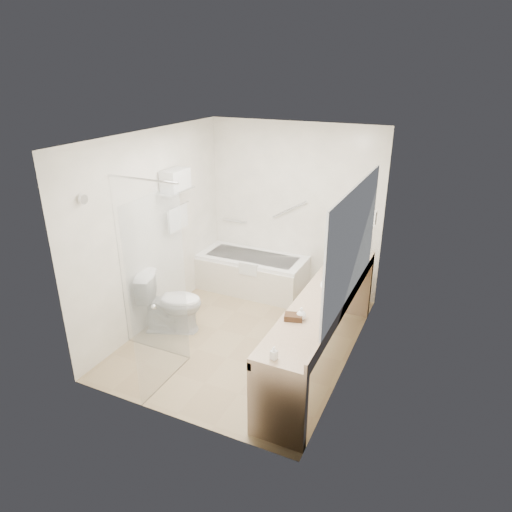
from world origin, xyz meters
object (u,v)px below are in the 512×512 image
at_px(bathtub, 252,273).
at_px(water_bottle_left, 343,270).
at_px(vanity_counter, 323,315).
at_px(toilet, 171,303).
at_px(amenity_basket, 293,317).

distance_m(bathtub, water_bottle_left, 1.86).
relative_size(vanity_counter, toilet, 3.37).
height_order(vanity_counter, toilet, vanity_counter).
height_order(toilet, water_bottle_left, water_bottle_left).
relative_size(toilet, water_bottle_left, 4.04).
xyz_separation_m(vanity_counter, amenity_basket, (-0.14, -0.56, 0.24)).
xyz_separation_m(toilet, water_bottle_left, (2.01, 0.72, 0.55)).
height_order(bathtub, water_bottle_left, water_bottle_left).
bearing_deg(bathtub, water_bottle_left, -26.00).
bearing_deg(toilet, bathtub, -38.25).
relative_size(toilet, amenity_basket, 4.48).
bearing_deg(toilet, amenity_basket, -125.59).
distance_m(toilet, amenity_basket, 1.95).
height_order(vanity_counter, water_bottle_left, water_bottle_left).
relative_size(bathtub, toilet, 2.00).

